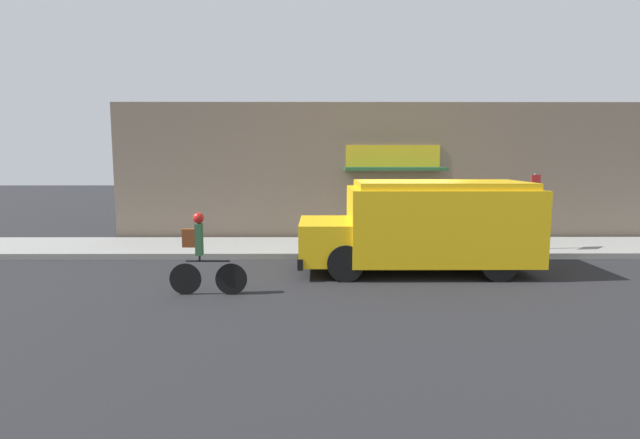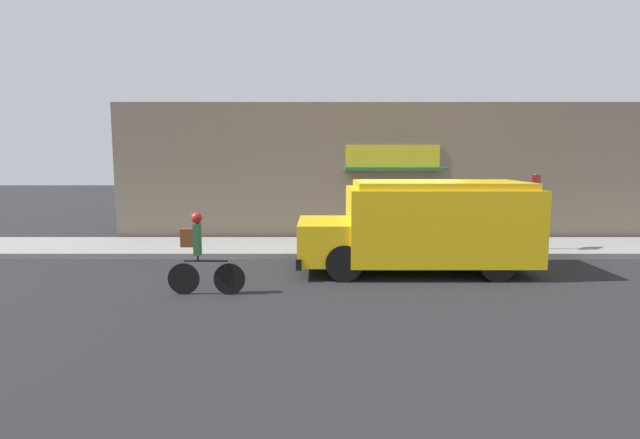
% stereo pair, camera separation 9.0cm
% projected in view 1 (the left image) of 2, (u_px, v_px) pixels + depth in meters
% --- Properties ---
extents(ground_plane, '(70.00, 70.00, 0.00)m').
position_uv_depth(ground_plane, '(406.00, 259.00, 13.30)').
color(ground_plane, '#232326').
extents(sidewalk, '(28.00, 2.77, 0.16)m').
position_uv_depth(sidewalk, '(397.00, 247.00, 14.66)').
color(sidewalk, gray).
rests_on(sidewalk, ground_plane).
extents(storefront, '(17.70, 1.06, 4.43)m').
position_uv_depth(storefront, '(391.00, 172.00, 15.98)').
color(storefront, '#756656').
rests_on(storefront, ground_plane).
extents(school_bus, '(5.45, 2.74, 2.15)m').
position_uv_depth(school_bus, '(425.00, 224.00, 11.80)').
color(school_bus, yellow).
rests_on(school_bus, ground_plane).
extents(cyclist, '(1.54, 0.22, 1.64)m').
position_uv_depth(cyclist, '(201.00, 254.00, 9.80)').
color(cyclist, black).
rests_on(cyclist, ground_plane).
extents(stop_sign_post, '(0.45, 0.45, 2.12)m').
position_uv_depth(stop_sign_post, '(534.00, 198.00, 13.75)').
color(stop_sign_post, slate).
rests_on(stop_sign_post, sidewalk).
extents(trash_bin, '(0.45, 0.45, 0.76)m').
position_uv_depth(trash_bin, '(365.00, 227.00, 15.53)').
color(trash_bin, slate).
rests_on(trash_bin, sidewalk).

